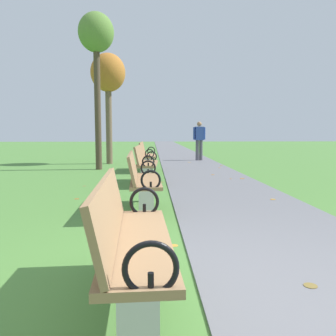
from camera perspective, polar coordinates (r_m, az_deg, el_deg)
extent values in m
plane|color=#4C7F38|center=(2.73, 5.31, -20.57)|extent=(80.00, 80.00, 0.00)
cube|color=slate|center=(20.50, 1.40, 2.69)|extent=(2.26, 44.00, 0.02)
cube|color=#93704C|center=(2.41, -5.05, -12.04)|extent=(0.50, 1.62, 0.05)
cube|color=#93704C|center=(2.35, -9.77, -6.83)|extent=(0.19, 1.60, 0.40)
cube|color=#B7B5AD|center=(3.19, -5.02, -12.18)|extent=(0.20, 0.13, 0.45)
torus|color=black|center=(1.65, -2.90, -16.41)|extent=(0.27, 0.04, 0.27)
cylinder|color=black|center=(1.68, -2.88, -18.93)|extent=(0.03, 0.03, 0.12)
torus|color=black|center=(3.11, -3.97, -5.66)|extent=(0.27, 0.04, 0.27)
cylinder|color=black|center=(3.13, -3.96, -7.09)|extent=(0.03, 0.03, 0.12)
cube|color=#93704C|center=(5.25, -3.79, -2.12)|extent=(0.49, 1.61, 0.05)
cube|color=#93704C|center=(5.22, -5.89, 0.31)|extent=(0.17, 1.60, 0.40)
cube|color=#B7B5AD|center=(4.56, -3.64, -6.56)|extent=(0.20, 0.13, 0.45)
cube|color=#B7B5AD|center=(6.01, -3.87, -3.48)|extent=(0.20, 0.13, 0.45)
torus|color=black|center=(4.48, -2.90, -2.04)|extent=(0.27, 0.04, 0.27)
cylinder|color=black|center=(4.49, -2.89, -3.05)|extent=(0.03, 0.03, 0.12)
torus|color=black|center=(5.99, -3.32, 0.01)|extent=(0.27, 0.04, 0.27)
cylinder|color=black|center=(5.99, -3.32, -0.75)|extent=(0.03, 0.03, 0.12)
cube|color=#93704C|center=(8.01, -3.43, 0.72)|extent=(0.51, 1.62, 0.05)
cube|color=#93704C|center=(8.01, -4.80, 2.32)|extent=(0.20, 1.60, 0.40)
cube|color=#B7B5AD|center=(7.31, -3.76, -1.77)|extent=(0.21, 0.13, 0.45)
cube|color=#B7B5AD|center=(8.78, -3.14, -0.45)|extent=(0.21, 0.13, 0.45)
torus|color=black|center=(7.24, -3.32, 1.06)|extent=(0.27, 0.04, 0.27)
cylinder|color=black|center=(7.25, -3.31, 0.43)|extent=(0.03, 0.03, 0.12)
torus|color=black|center=(8.76, -2.75, 1.93)|extent=(0.27, 0.04, 0.27)
cylinder|color=black|center=(8.76, -2.75, 1.41)|extent=(0.03, 0.03, 0.12)
cube|color=#93704C|center=(10.65, -3.27, 2.05)|extent=(0.49, 1.61, 0.05)
cube|color=#93704C|center=(10.64, -4.30, 3.25)|extent=(0.17, 1.60, 0.40)
cube|color=#B7B5AD|center=(9.93, -3.42, 0.31)|extent=(0.20, 0.13, 0.45)
cube|color=#B7B5AD|center=(11.40, -3.12, 1.05)|extent=(0.20, 0.13, 0.45)
torus|color=black|center=(9.88, -3.09, 2.40)|extent=(0.27, 0.04, 0.27)
cylinder|color=black|center=(9.89, -3.09, 1.94)|extent=(0.03, 0.03, 0.12)
torus|color=black|center=(11.40, -2.82, 2.89)|extent=(0.27, 0.04, 0.27)
cylinder|color=black|center=(11.40, -2.82, 2.49)|extent=(0.03, 0.03, 0.12)
cylinder|color=#4C3D2D|center=(11.31, -11.63, 9.70)|extent=(0.20, 0.20, 3.92)
ellipsoid|color=#5B8438|center=(11.70, -11.90, 21.27)|extent=(1.11, 1.11, 1.22)
cylinder|color=brown|center=(13.23, -9.82, 7.12)|extent=(0.23, 0.23, 2.96)
ellipsoid|color=#B26B28|center=(13.41, -9.97, 15.41)|extent=(1.29, 1.29, 1.42)
cylinder|color=#4C4C56|center=(14.47, 4.90, 2.98)|extent=(0.14, 0.14, 0.85)
cylinder|color=#4C4C56|center=(14.51, 5.51, 2.98)|extent=(0.14, 0.14, 0.85)
cube|color=#2D4799|center=(14.47, 5.23, 5.77)|extent=(0.36, 0.26, 0.56)
sphere|color=#9E7051|center=(14.48, 5.25, 7.31)|extent=(0.20, 0.20, 0.20)
cylinder|color=#2D4799|center=(14.42, 4.38, 5.77)|extent=(0.09, 0.09, 0.52)
cylinder|color=#2D4799|center=(14.53, 6.08, 5.76)|extent=(0.09, 0.09, 0.52)
cylinder|color=#BC842D|center=(3.78, 1.03, -12.75)|extent=(0.10, 0.10, 0.00)
cylinder|color=#AD6B23|center=(9.00, 12.26, -1.72)|extent=(0.14, 0.14, 0.00)
cylinder|color=#AD6B23|center=(12.35, 8.87, 0.44)|extent=(0.13, 0.13, 0.00)
cylinder|color=#93511E|center=(9.78, -3.39, -1.09)|extent=(0.14, 0.14, 0.00)
cylinder|color=#BC842D|center=(7.83, -5.05, -2.90)|extent=(0.14, 0.14, 0.00)
cylinder|color=brown|center=(5.32, -3.80, -7.18)|extent=(0.11, 0.11, 0.00)
cylinder|color=#AD6B23|center=(11.60, 8.59, 0.08)|extent=(0.08, 0.08, 0.00)
cylinder|color=#AD6B23|center=(12.22, -5.89, 0.32)|extent=(0.15, 0.15, 0.00)
cylinder|color=brown|center=(3.04, 22.66, -17.63)|extent=(0.14, 0.14, 0.00)
cylinder|color=brown|center=(7.95, -13.78, -2.92)|extent=(0.10, 0.10, 0.00)
cylinder|color=brown|center=(7.28, -2.48, -3.57)|extent=(0.16, 0.16, 0.00)
cylinder|color=#AD6B23|center=(9.99, -3.00, -0.94)|extent=(0.13, 0.13, 0.00)
cylinder|color=#AD6B23|center=(9.63, 7.47, -1.12)|extent=(0.14, 0.14, 0.00)
cylinder|color=#BC842D|center=(8.19, -4.86, -2.50)|extent=(0.17, 0.17, 0.00)
cylinder|color=#BC842D|center=(9.07, -2.91, -1.65)|extent=(0.08, 0.08, 0.00)
cylinder|color=#BC842D|center=(13.48, 3.58, 0.96)|extent=(0.16, 0.16, 0.00)
cylinder|color=brown|center=(8.32, -1.10, -2.34)|extent=(0.15, 0.15, 0.00)
cylinder|color=#BC842D|center=(6.39, 17.08, -5.01)|extent=(0.13, 0.13, 0.00)
cylinder|color=#AD6B23|center=(8.90, 10.43, -1.77)|extent=(0.09, 0.09, 0.00)
cylinder|color=#AD6B23|center=(12.59, -3.60, 0.51)|extent=(0.16, 0.16, 0.00)
cylinder|color=#93511E|center=(6.48, -14.99, -4.98)|extent=(0.11, 0.11, 0.00)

